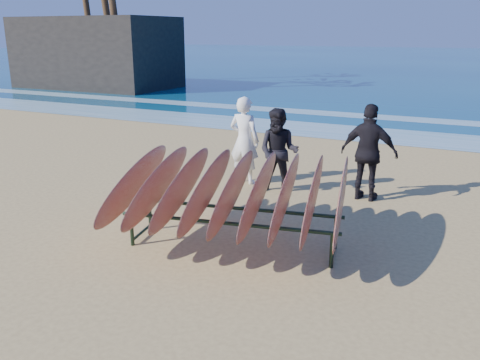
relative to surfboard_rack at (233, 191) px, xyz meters
The scene contains 9 objects.
ground 0.99m from the surfboard_rack, 95.35° to the right, with size 120.00×120.00×0.00m, color tan.
ocean 54.54m from the surfboard_rack, 90.05° to the left, with size 160.00×160.00×0.00m, color navy.
foam_near 9.57m from the surfboard_rack, 90.26° to the left, with size 160.00×160.00×0.00m, color white.
foam_far 13.06m from the surfboard_rack, 90.19° to the left, with size 160.00×160.00×0.00m, color white.
surfboard_rack is the anchor object (origin of this frame).
person_white 3.38m from the surfboard_rack, 112.52° to the left, with size 0.67×0.44×1.83m, color white.
person_dark_a 2.76m from the surfboard_rack, 97.65° to the left, with size 0.82×0.64×1.69m, color black.
person_dark_b 3.37m from the surfboard_rack, 67.43° to the left, with size 1.07×0.45×1.83m, color black.
building 23.91m from the surfboard_rack, 135.39° to the left, with size 8.66×4.81×3.85m, color #2D2823.
Camera 1 is at (3.19, -5.79, 3.11)m, focal length 38.00 mm.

